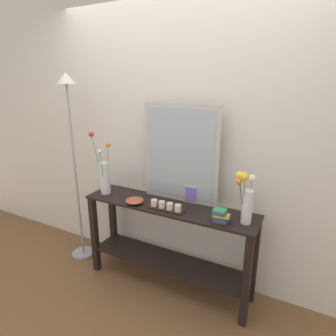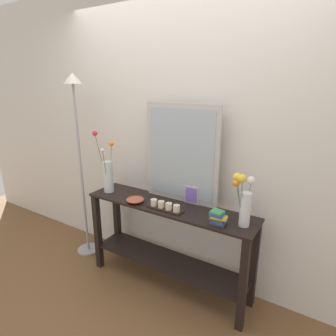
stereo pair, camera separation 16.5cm
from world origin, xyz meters
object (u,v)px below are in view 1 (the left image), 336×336
object	(u,v)px
mirror_leaning	(180,154)
vase_right	(246,198)
console_table	(168,236)
tall_vase_left	(104,175)
decorative_bowl	(135,201)
floor_lamp	(72,139)
book_stack	(221,216)
picture_frame_small	(191,194)
candle_tray	(166,207)

from	to	relation	value
mirror_leaning	vase_right	world-z (taller)	mirror_leaning
console_table	mirror_leaning	xyz separation A→B (m)	(0.04, 0.15, 0.73)
mirror_leaning	tall_vase_left	xyz separation A→B (m)	(-0.69, -0.19, -0.25)
tall_vase_left	decorative_bowl	xyz separation A→B (m)	(0.38, -0.07, -0.15)
mirror_leaning	floor_lamp	world-z (taller)	floor_lamp
tall_vase_left	book_stack	bearing A→B (deg)	-2.72
picture_frame_small	floor_lamp	bearing A→B (deg)	-173.18
mirror_leaning	vase_right	distance (m)	0.67
book_stack	picture_frame_small	bearing A→B (deg)	146.02
mirror_leaning	tall_vase_left	distance (m)	0.76
tall_vase_left	decorative_bowl	world-z (taller)	tall_vase_left
tall_vase_left	decorative_bowl	size ratio (longest dim) A/B	3.78
decorative_bowl	floor_lamp	xyz separation A→B (m)	(-0.78, 0.10, 0.45)
picture_frame_small	floor_lamp	world-z (taller)	floor_lamp
console_table	tall_vase_left	distance (m)	0.81
mirror_leaning	picture_frame_small	distance (m)	0.37
book_stack	vase_right	bearing A→B (deg)	23.94
decorative_bowl	candle_tray	bearing A→B (deg)	2.18
candle_tray	vase_right	bearing A→B (deg)	6.61
tall_vase_left	candle_tray	world-z (taller)	tall_vase_left
floor_lamp	picture_frame_small	bearing A→B (deg)	6.82
vase_right	floor_lamp	xyz separation A→B (m)	(-1.71, 0.01, 0.27)
vase_right	decorative_bowl	distance (m)	0.95
console_table	picture_frame_small	xyz separation A→B (m)	(0.16, 0.14, 0.38)
tall_vase_left	decorative_bowl	distance (m)	0.41
console_table	vase_right	size ratio (longest dim) A/B	3.76
console_table	decorative_bowl	world-z (taller)	decorative_bowl
floor_lamp	decorative_bowl	bearing A→B (deg)	-6.98
decorative_bowl	tall_vase_left	bearing A→B (deg)	169.98
candle_tray	console_table	bearing A→B (deg)	106.69
tall_vase_left	candle_tray	bearing A→B (deg)	-4.63
tall_vase_left	picture_frame_small	world-z (taller)	tall_vase_left
console_table	mirror_leaning	bearing A→B (deg)	74.22
mirror_leaning	floor_lamp	bearing A→B (deg)	-171.78
mirror_leaning	tall_vase_left	world-z (taller)	mirror_leaning
tall_vase_left	book_stack	world-z (taller)	tall_vase_left
picture_frame_small	decorative_bowl	size ratio (longest dim) A/B	0.99
tall_vase_left	picture_frame_small	size ratio (longest dim) A/B	3.82
mirror_leaning	picture_frame_small	xyz separation A→B (m)	(0.11, -0.01, -0.35)
vase_right	picture_frame_small	world-z (taller)	vase_right
candle_tray	decorative_bowl	bearing A→B (deg)	-177.82
book_stack	floor_lamp	xyz separation A→B (m)	(-1.55, 0.08, 0.43)
candle_tray	book_stack	distance (m)	0.47
mirror_leaning	picture_frame_small	bearing A→B (deg)	-6.89
floor_lamp	mirror_leaning	bearing A→B (deg)	8.22
book_stack	decorative_bowl	bearing A→B (deg)	-179.10
console_table	tall_vase_left	size ratio (longest dim) A/B	2.59
floor_lamp	tall_vase_left	bearing A→B (deg)	-4.09
book_stack	candle_tray	bearing A→B (deg)	-179.93
mirror_leaning	tall_vase_left	bearing A→B (deg)	-164.92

